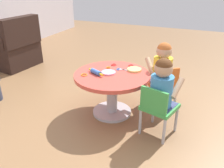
{
  "coord_description": "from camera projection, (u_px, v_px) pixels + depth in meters",
  "views": [
    {
      "loc": [
        -2.14,
        -0.91,
        1.46
      ],
      "look_at": [
        0.0,
        0.0,
        0.37
      ],
      "focal_mm": 37.61,
      "sensor_mm": 36.0,
      "label": 1
    }
  ],
  "objects": [
    {
      "name": "ground_plane",
      "position": [
        112.0,
        112.0,
        2.72
      ],
      "size": [
        10.0,
        10.0,
        0.0
      ],
      "primitive_type": "plane",
      "color": "olive"
    },
    {
      "name": "craft_table",
      "position": [
        112.0,
        84.0,
        2.57
      ],
      "size": [
        0.82,
        0.82,
        0.49
      ],
      "color": "silver",
      "rests_on": "ground"
    },
    {
      "name": "child_chair_left",
      "position": [
        158.0,
        107.0,
        2.24
      ],
      "size": [
        0.37,
        0.37,
        0.54
      ],
      "color": "#B7B7BC",
      "rests_on": "ground"
    },
    {
      "name": "seated_child_left",
      "position": [
        162.0,
        85.0,
        2.17
      ],
      "size": [
        0.41,
        0.35,
        0.51
      ],
      "color": "#3F4772",
      "rests_on": "ground"
    },
    {
      "name": "child_chair_right",
      "position": [
        162.0,
        84.0,
        2.7
      ],
      "size": [
        0.42,
        0.42,
        0.54
      ],
      "color": "#B7B7BC",
      "rests_on": "ground"
    },
    {
      "name": "seated_child_right",
      "position": [
        163.0,
        65.0,
        2.64
      ],
      "size": [
        0.44,
        0.42,
        0.51
      ],
      "color": "#3F4772",
      "rests_on": "ground"
    },
    {
      "name": "armchair_dark",
      "position": [
        13.0,
        48.0,
        3.99
      ],
      "size": [
        0.78,
        0.79,
        0.85
      ],
      "color": "black",
      "rests_on": "ground"
    },
    {
      "name": "rolling_pin",
      "position": [
        96.0,
        72.0,
        2.49
      ],
      "size": [
        0.12,
        0.22,
        0.05
      ],
      "color": "#3F72CC",
      "rests_on": "craft_table"
    },
    {
      "name": "craft_scissors",
      "position": [
        121.0,
        69.0,
        2.62
      ],
      "size": [
        0.08,
        0.14,
        0.01
      ],
      "color": "silver",
      "rests_on": "craft_table"
    },
    {
      "name": "playdough_blob_0",
      "position": [
        109.0,
        72.0,
        2.53
      ],
      "size": [
        0.16,
        0.16,
        0.02
      ],
      "primitive_type": "cylinder",
      "color": "pink",
      "rests_on": "craft_table"
    },
    {
      "name": "playdough_blob_1",
      "position": [
        134.0,
        70.0,
        2.6
      ],
      "size": [
        0.16,
        0.16,
        0.02
      ],
      "primitive_type": "cylinder",
      "color": "#F2CC72",
      "rests_on": "craft_table"
    },
    {
      "name": "cookie_cutter_0",
      "position": [
        108.0,
        68.0,
        2.67
      ],
      "size": [
        0.05,
        0.05,
        0.01
      ],
      "primitive_type": "torus",
      "color": "orange",
      "rests_on": "craft_table"
    },
    {
      "name": "cookie_cutter_1",
      "position": [
        84.0,
        75.0,
        2.48
      ],
      "size": [
        0.07,
        0.07,
        0.01
      ],
      "primitive_type": "torus",
      "color": "orange",
      "rests_on": "craft_table"
    },
    {
      "name": "cookie_cutter_2",
      "position": [
        131.0,
        66.0,
        2.73
      ],
      "size": [
        0.06,
        0.06,
        0.01
      ],
      "primitive_type": "torus",
      "color": "red",
      "rests_on": "craft_table"
    },
    {
      "name": "cookie_cutter_3",
      "position": [
        114.0,
        65.0,
        2.75
      ],
      "size": [
        0.06,
        0.06,
        0.01
      ],
      "primitive_type": "torus",
      "color": "red",
      "rests_on": "craft_table"
    }
  ]
}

